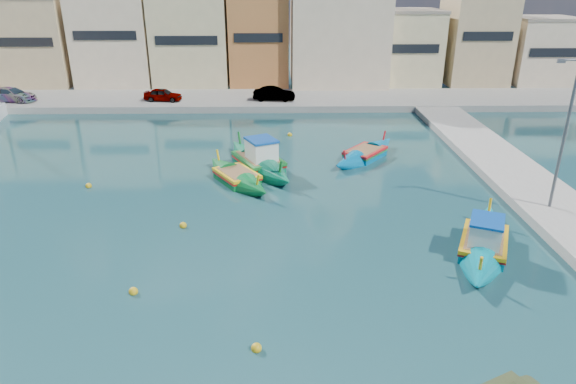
# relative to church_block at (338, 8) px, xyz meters

# --- Properties ---
(ground) EXTENTS (160.00, 160.00, 0.00)m
(ground) POSITION_rel_church_block_xyz_m (-10.00, -40.00, -8.41)
(ground) COLOR #153C40
(ground) RESTS_ON ground
(north_quay) EXTENTS (80.00, 8.00, 0.60)m
(north_quay) POSITION_rel_church_block_xyz_m (-10.00, -8.00, -8.11)
(north_quay) COLOR gray
(north_quay) RESTS_ON ground
(north_townhouses) EXTENTS (83.20, 7.87, 10.19)m
(north_townhouses) POSITION_rel_church_block_xyz_m (-3.32, -0.64, -3.41)
(north_townhouses) COLOR beige
(north_townhouses) RESTS_ON ground
(church_block) EXTENTS (10.00, 10.00, 19.10)m
(church_block) POSITION_rel_church_block_xyz_m (0.00, 0.00, 0.00)
(church_block) COLOR beige
(church_block) RESTS_ON ground
(quay_street_lamp) EXTENTS (1.18, 0.16, 8.00)m
(quay_street_lamp) POSITION_rel_church_block_xyz_m (7.44, -34.00, -4.07)
(quay_street_lamp) COLOR #595B60
(quay_street_lamp) RESTS_ON ground
(parked_cars) EXTENTS (29.07, 2.54, 1.31)m
(parked_cars) POSITION_rel_church_block_xyz_m (-20.85, -9.50, -7.17)
(parked_cars) COLOR #4C1919
(parked_cars) RESTS_ON north_quay
(luzzu_turquoise_cabin) EXTENTS (5.19, 8.54, 2.74)m
(luzzu_turquoise_cabin) POSITION_rel_church_block_xyz_m (2.73, -37.70, -8.08)
(luzzu_turquoise_cabin) COLOR #00849A
(luzzu_turquoise_cabin) RESTS_ON ground
(luzzu_blue_cabin) EXTENTS (5.94, 9.19, 3.23)m
(luzzu_blue_cabin) POSITION_rel_church_block_xyz_m (-7.75, -26.68, -8.01)
(luzzu_blue_cabin) COLOR #0A724F
(luzzu_blue_cabin) RESTS_ON ground
(luzzu_cyan_mid) EXTENTS (6.10, 7.10, 2.25)m
(luzzu_cyan_mid) POSITION_rel_church_block_xyz_m (-0.57, -24.71, -8.17)
(luzzu_cyan_mid) COLOR #0068A2
(luzzu_cyan_mid) RESTS_ON ground
(luzzu_green) EXTENTS (5.34, 7.09, 2.27)m
(luzzu_green) POSITION_rel_church_block_xyz_m (-8.99, -28.98, -8.16)
(luzzu_green) COLOR #0A6F2F
(luzzu_green) RESTS_ON ground
(mooring_buoys) EXTENTS (25.00, 25.28, 0.36)m
(mooring_buoys) POSITION_rel_church_block_xyz_m (-7.82, -34.64, -8.33)
(mooring_buoys) COLOR gold
(mooring_buoys) RESTS_ON ground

